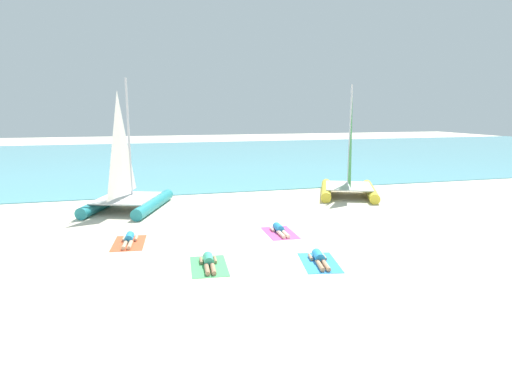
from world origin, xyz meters
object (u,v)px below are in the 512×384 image
sailboat_yellow (349,180)px  sailboat_teal (127,191)px  sunbather_center_right (279,229)px  towel_rightmost (320,263)px  sunbather_center_left (209,262)px  sunbather_leftmost (129,239)px  towel_center_right (280,233)px  sunbather_rightmost (319,258)px  towel_center_left (209,266)px  towel_leftmost (129,243)px

sailboat_yellow → sailboat_teal: bearing=-154.2°
sunbather_center_right → towel_rightmost: size_ratio=0.82×
sailboat_yellow → sunbather_center_left: 12.94m
sailboat_teal → sailboat_yellow: 11.88m
sunbather_leftmost → towel_center_right: sunbather_leftmost is taller
towel_center_right → sunbather_rightmost: bearing=-87.5°
towel_center_left → sunbather_rightmost: size_ratio=1.22×
towel_leftmost → sunbather_center_left: bearing=-51.5°
sailboat_teal → sunbather_center_right: sailboat_teal is taller
towel_leftmost → sunbather_leftmost: sunbather_leftmost is taller
towel_center_left → towel_center_right: bearing=41.5°
sunbather_center_right → sunbather_rightmost: size_ratio=1.00×
sunbather_leftmost → sunbather_rightmost: same height
sunbather_rightmost → sunbather_center_right: bearing=103.5°
sunbather_center_left → sunbather_rightmost: bearing=-5.1°
sailboat_yellow → sunbather_center_right: bearing=-110.7°
towel_center_left → sunbather_center_right: 4.42m
towel_leftmost → towel_center_right: 5.69m
sunbather_leftmost → sunbather_center_left: same height
sailboat_yellow → sunbather_center_right: sailboat_yellow is taller
sailboat_yellow → sunbather_center_left: size_ratio=3.91×
sunbather_center_left → towel_rightmost: (3.41, -0.68, -0.13)m
sunbather_center_left → towel_leftmost: bearing=133.6°
towel_leftmost → towel_center_right: bearing=-2.1°
sailboat_teal → sunbather_center_left: bearing=-53.2°
towel_leftmost → sunbather_center_left: 3.88m
towel_leftmost → towel_center_left: size_ratio=1.00×
sunbather_rightmost → towel_center_right: bearing=103.6°
towel_center_left → sunbather_center_right: bearing=42.1°
sailboat_yellow → sunbather_center_right: size_ratio=3.92×
sunbather_center_right → towel_rightmost: (0.14, -3.58, -0.13)m
towel_leftmost → sunbather_rightmost: (5.84, -3.66, 0.13)m
sailboat_teal → sunbather_leftmost: (0.12, -5.57, -0.80)m
sunbather_leftmost → sunbather_center_right: size_ratio=1.00×
sunbather_center_left → sunbather_rightmost: size_ratio=1.00×
sailboat_yellow → towel_rightmost: size_ratio=3.22×
towel_center_left → sunbather_center_left: (0.01, 0.07, 0.13)m
towel_rightmost → sunbather_rightmost: 0.14m
sailboat_teal → sunbather_center_left: 9.07m
sailboat_yellow → towel_center_left: (-9.36, -8.98, -0.91)m
sailboat_teal → towel_leftmost: 5.71m
sunbather_leftmost → sunbather_center_left: size_ratio=1.00×
sailboat_yellow → towel_leftmost: bearing=-128.9°
sailboat_teal → sunbather_leftmost: 5.62m
towel_center_left → sunbather_center_left: 0.14m
sunbather_center_right → towel_rightmost: sunbather_center_right is taller
sailboat_yellow → towel_center_right: sailboat_yellow is taller
sailboat_yellow → sunbather_center_right: 8.59m
sunbather_center_left → sunbather_rightmost: same height
towel_center_right → sunbather_rightmost: size_ratio=1.22×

